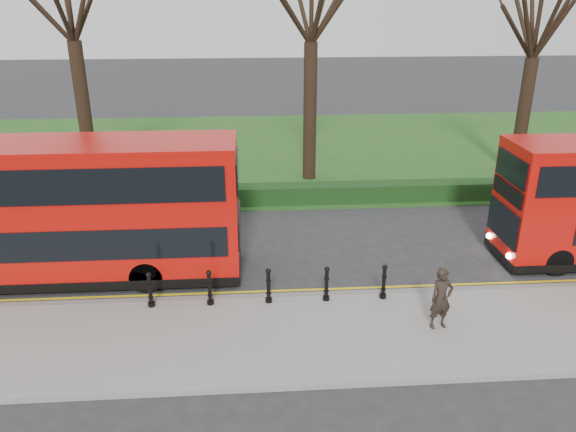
{
  "coord_description": "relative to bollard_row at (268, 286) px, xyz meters",
  "views": [
    {
      "loc": [
        -0.76,
        -15.13,
        8.38
      ],
      "look_at": [
        0.34,
        0.5,
        2.0
      ],
      "focal_mm": 35.0,
      "sensor_mm": 36.0,
      "label": 1
    }
  ],
  "objects": [
    {
      "name": "ground",
      "position": [
        0.34,
        1.35,
        -0.65
      ],
      "size": [
        120.0,
        120.0,
        0.0
      ],
      "primitive_type": "plane",
      "color": "#28282B",
      "rests_on": "ground"
    },
    {
      "name": "pavement",
      "position": [
        0.34,
        -1.65,
        -0.57
      ],
      "size": [
        60.0,
        4.0,
        0.15
      ],
      "primitive_type": "cube",
      "color": "gray",
      "rests_on": "ground"
    },
    {
      "name": "kerb",
      "position": [
        0.34,
        0.35,
        -0.57
      ],
      "size": [
        60.0,
        0.25,
        0.16
      ],
      "primitive_type": "cube",
      "color": "slate",
      "rests_on": "ground"
    },
    {
      "name": "grass_verge",
      "position": [
        0.34,
        16.35,
        -0.62
      ],
      "size": [
        60.0,
        18.0,
        0.06
      ],
      "primitive_type": "cube",
      "color": "#20501A",
      "rests_on": "ground"
    },
    {
      "name": "hedge",
      "position": [
        0.34,
        8.15,
        -0.25
      ],
      "size": [
        60.0,
        0.9,
        0.8
      ],
      "primitive_type": "cube",
      "color": "black",
      "rests_on": "ground"
    },
    {
      "name": "yellow_line_outer",
      "position": [
        0.34,
        0.65,
        -0.64
      ],
      "size": [
        60.0,
        0.1,
        0.01
      ],
      "primitive_type": "cube",
      "color": "yellow",
      "rests_on": "ground"
    },
    {
      "name": "yellow_line_inner",
      "position": [
        0.34,
        0.85,
        -0.64
      ],
      "size": [
        60.0,
        0.1,
        0.01
      ],
      "primitive_type": "cube",
      "color": "yellow",
      "rests_on": "ground"
    },
    {
      "name": "tree_right",
      "position": [
        12.34,
        11.35,
        6.59
      ],
      "size": [
        6.38,
        6.38,
        9.97
      ],
      "color": "black",
      "rests_on": "ground"
    },
    {
      "name": "bollard_row",
      "position": [
        0.0,
        0.0,
        0.0
      ],
      "size": [
        6.69,
        0.15,
        1.0
      ],
      "color": "black",
      "rests_on": "pavement"
    },
    {
      "name": "bus_lead",
      "position": [
        -6.21,
        2.19,
        1.52
      ],
      "size": [
        10.81,
        2.48,
        4.3
      ],
      "color": "#BE0D08",
      "rests_on": "ground"
    },
    {
      "name": "pedestrian",
      "position": [
        4.38,
        -1.57,
        0.35
      ],
      "size": [
        0.69,
        0.52,
        1.69
      ],
      "primitive_type": "imported",
      "rotation": [
        0.0,
        0.0,
        0.2
      ],
      "color": "black",
      "rests_on": "pavement"
    }
  ]
}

